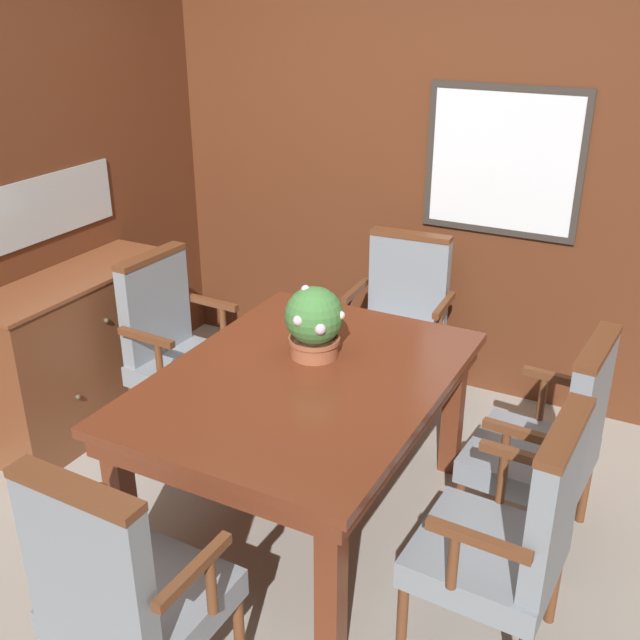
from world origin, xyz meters
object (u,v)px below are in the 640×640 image
Objects in this scene: chair_head_near at (122,588)px; chair_right_near at (512,535)px; potted_plant at (314,322)px; chair_right_far at (552,439)px; dining_table at (304,394)px; chair_head_far at (400,319)px; sideboard_cabinet at (82,351)px; chair_left_far at (176,343)px.

chair_right_near is at bearing -140.10° from chair_head_near.
chair_head_near is at bearing -89.04° from potted_plant.
chair_head_near and chair_right_far have the same top height.
dining_table is 1.21m from chair_head_far.
chair_head_far is 1.00× the size of chair_right_far.
dining_table is 1.54× the size of chair_right_far.
chair_right_far is (-0.01, 0.68, 0.00)m from chair_right_near.
sideboard_cabinet is at bearing -40.95° from chair_head_near.
dining_table is at bearing -105.72° from chair_right_near.
sideboard_cabinet is at bearing -147.90° from chair_head_far.
dining_table is at bearing -75.42° from potted_plant.
dining_table is 0.33m from potted_plant.
chair_head_far and chair_right_near have the same top height.
chair_head_far is (-0.03, 1.21, -0.13)m from dining_table.
dining_table is 1.54× the size of chair_right_near.
chair_head_far is 1.86m from chair_right_near.
chair_head_far is 1.35m from chair_right_far.
chair_head_near is 0.84× the size of sideboard_cabinet.
chair_right_far is 0.84× the size of sideboard_cabinet.
dining_table is 1.51m from sideboard_cabinet.
dining_table is at bearing -89.96° from chair_head_near.
potted_plant is at bearing -94.24° from chair_head_far.
chair_left_far is at bearing 160.10° from dining_table.
sideboard_cabinet is at bearing -82.24° from chair_right_far.
chair_head_near is 2.36m from chair_head_far.
chair_left_far is at bearing -106.56° from chair_right_near.
chair_right_far is at bearing 19.00° from dining_table.
chair_head_far is at bearing 35.34° from sideboard_cabinet.
dining_table is at bearing -67.22° from chair_right_far.
chair_right_near is at bearing -26.17° from potted_plant.
chair_head_far is 1.00× the size of chair_right_near.
sideboard_cabinet is (-2.49, -0.17, -0.09)m from chair_right_far.
chair_head_near is 3.03× the size of potted_plant.
chair_right_near and chair_right_far have the same top height.
chair_head_far is at bearing -45.19° from chair_left_far.
chair_left_far is 1.00× the size of chair_right_far.
potted_plant reaches higher than chair_right_near.
sideboard_cabinet is at bearing -179.38° from potted_plant.
chair_left_far is 1.00× the size of chair_head_far.
sideboard_cabinet is (-1.49, 0.17, -0.21)m from dining_table.
chair_right_near is at bearing -11.42° from sideboard_cabinet.
chair_left_far is 1.00× the size of chair_right_near.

